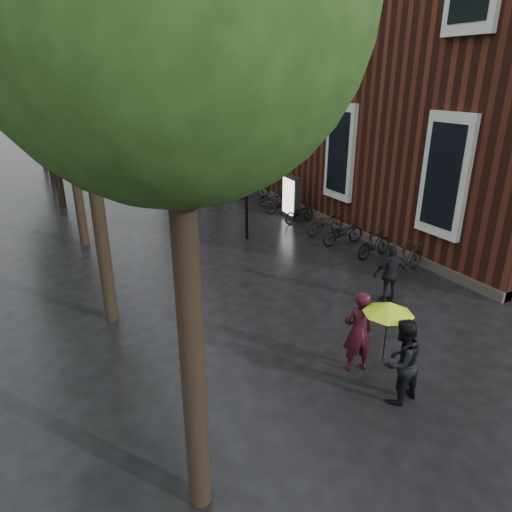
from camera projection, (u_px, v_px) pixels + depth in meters
ground at (450, 449)px, 7.51m from camera, size 120.00×120.00×0.00m
brick_building at (319, 70)px, 25.84m from camera, size 10.20×33.20×12.00m
street_trees at (47, 58)px, 16.61m from camera, size 4.33×34.03×8.91m
person_burgundy at (358, 331)px, 9.24m from camera, size 0.74×0.57×1.80m
person_black at (401, 362)px, 8.36m from camera, size 0.90×0.74×1.70m
lime_umbrella at (389, 308)px, 8.50m from camera, size 0.96×0.96×1.42m
pedestrian_walking at (391, 274)px, 12.12m from camera, size 1.03×0.67×1.63m
parked_bicycles at (284, 203)px, 20.15m from camera, size 2.03×15.92×1.01m
ad_lightbox at (291, 197)px, 19.32m from camera, size 0.28×1.22×1.83m
lamp_post at (246, 177)px, 16.35m from camera, size 0.20×0.20×3.83m
cycle_sign at (88, 164)px, 21.10m from camera, size 0.15×0.52×2.87m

